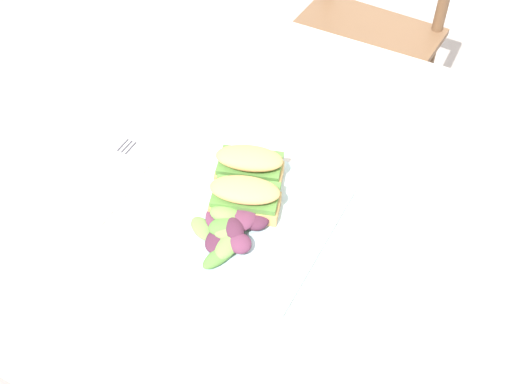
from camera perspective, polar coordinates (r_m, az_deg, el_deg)
name	(u,v)px	position (r m, az deg, el deg)	size (l,w,h in m)	color
dining_table	(259,231)	(1.10, 0.28, -3.45)	(1.37, 0.87, 0.74)	#BCB7AD
chair_wooden_far	(362,36)	(1.86, 9.39, 13.53)	(0.42, 0.42, 0.87)	brown
plate_lunch	(243,216)	(0.96, -1.12, -2.16)	(0.26, 0.26, 0.01)	silver
sandwich_half_front	(245,197)	(0.94, -0.98, -0.41)	(0.12, 0.09, 0.06)	tan
sandwich_half_back	(250,165)	(0.99, -0.58, 2.42)	(0.12, 0.09, 0.06)	tan
salad_mixed_greens	(233,226)	(0.92, -2.08, -3.08)	(0.12, 0.15, 0.03)	#3D7033
napkin_folded	(100,179)	(1.05, -13.76, 1.15)	(0.11, 0.21, 0.00)	white
fork_on_napkin	(106,170)	(1.05, -13.24, 1.89)	(0.03, 0.19, 0.00)	silver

